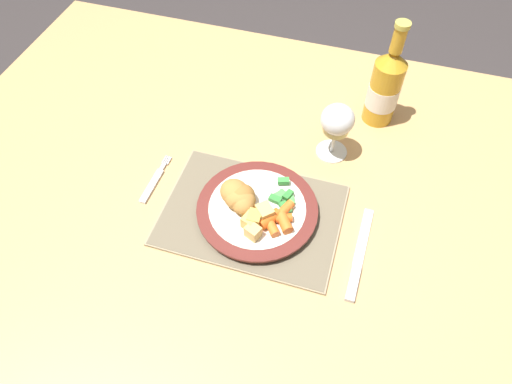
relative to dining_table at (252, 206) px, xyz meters
name	(u,v)px	position (x,y,z in m)	size (l,w,h in m)	color
ground_plane	(254,319)	(0.00, 0.00, -0.66)	(6.00, 6.00, 0.00)	#383333
dining_table	(252,206)	(0.00, 0.00, 0.00)	(1.44, 1.03, 0.74)	tan
placemat	(252,215)	(0.02, -0.08, 0.08)	(0.35, 0.25, 0.01)	gray
dinner_plate	(257,210)	(0.03, -0.07, 0.09)	(0.24, 0.24, 0.02)	white
breaded_croquettes	(239,197)	(0.00, -0.07, 0.12)	(0.10, 0.09, 0.04)	#A87033
green_beans_pile	(283,197)	(0.08, -0.04, 0.11)	(0.05, 0.08, 0.01)	green
glazed_carrots	(278,219)	(0.08, -0.09, 0.11)	(0.07, 0.09, 0.02)	orange
fork	(154,182)	(-0.20, -0.06, 0.08)	(0.02, 0.13, 0.01)	silver
table_knife	(358,261)	(0.24, -0.12, 0.08)	(0.02, 0.20, 0.01)	silver
wine_glass	(337,122)	(0.14, 0.14, 0.17)	(0.07, 0.07, 0.13)	silver
bottle	(385,87)	(0.22, 0.27, 0.17)	(0.07, 0.07, 0.25)	gold
roast_potatoes	(256,220)	(0.04, -0.11, 0.12)	(0.06, 0.08, 0.03)	#E5BC66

